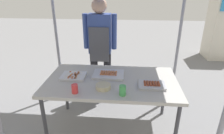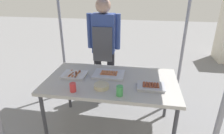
{
  "view_description": "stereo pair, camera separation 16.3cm",
  "coord_description": "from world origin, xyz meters",
  "px_view_note": "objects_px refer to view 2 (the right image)",
  "views": [
    {
      "loc": [
        0.18,
        -2.08,
        1.82
      ],
      "look_at": [
        0.0,
        0.05,
        0.9
      ],
      "focal_mm": 30.55,
      "sensor_mm": 36.0,
      "label": 1
    },
    {
      "loc": [
        0.34,
        -2.06,
        1.82
      ],
      "look_at": [
        0.0,
        0.05,
        0.9
      ],
      "focal_mm": 30.55,
      "sensor_mm": 36.0,
      "label": 2
    }
  ],
  "objects_px": {
    "tray_meat_skewers": "(74,75)",
    "drink_cup_near_edge": "(120,91)",
    "tray_grilled_sausages": "(151,86)",
    "condiment_bowl": "(101,86)",
    "drink_cup_by_wok": "(73,87)",
    "vendor_woman": "(104,43)",
    "stall_table": "(111,84)",
    "tray_pork_links": "(109,74)"
  },
  "relations": [
    {
      "from": "tray_grilled_sausages",
      "to": "drink_cup_near_edge",
      "type": "height_order",
      "value": "drink_cup_near_edge"
    },
    {
      "from": "tray_grilled_sausages",
      "to": "vendor_woman",
      "type": "xyz_separation_m",
      "value": [
        -0.72,
        0.9,
        0.22
      ]
    },
    {
      "from": "tray_meat_skewers",
      "to": "drink_cup_near_edge",
      "type": "xyz_separation_m",
      "value": [
        0.63,
        -0.37,
        0.04
      ]
    },
    {
      "from": "stall_table",
      "to": "vendor_woman",
      "type": "xyz_separation_m",
      "value": [
        -0.25,
        0.77,
        0.29
      ]
    },
    {
      "from": "tray_grilled_sausages",
      "to": "condiment_bowl",
      "type": "height_order",
      "value": "same"
    },
    {
      "from": "stall_table",
      "to": "condiment_bowl",
      "type": "relative_size",
      "value": 9.48
    },
    {
      "from": "stall_table",
      "to": "tray_grilled_sausages",
      "type": "xyz_separation_m",
      "value": [
        0.47,
        -0.13,
        0.07
      ]
    },
    {
      "from": "tray_grilled_sausages",
      "to": "tray_pork_links",
      "type": "height_order",
      "value": "same"
    },
    {
      "from": "stall_table",
      "to": "drink_cup_near_edge",
      "type": "height_order",
      "value": "drink_cup_near_edge"
    },
    {
      "from": "tray_grilled_sausages",
      "to": "drink_cup_by_wok",
      "type": "bearing_deg",
      "value": -165.69
    },
    {
      "from": "drink_cup_by_wok",
      "to": "vendor_woman",
      "type": "relative_size",
      "value": 0.06
    },
    {
      "from": "tray_pork_links",
      "to": "condiment_bowl",
      "type": "height_order",
      "value": "same"
    },
    {
      "from": "tray_grilled_sausages",
      "to": "condiment_bowl",
      "type": "xyz_separation_m",
      "value": [
        -0.55,
        -0.09,
        0.0
      ]
    },
    {
      "from": "tray_grilled_sausages",
      "to": "drink_cup_near_edge",
      "type": "xyz_separation_m",
      "value": [
        -0.33,
        -0.22,
        0.04
      ]
    },
    {
      "from": "tray_meat_skewers",
      "to": "vendor_woman",
      "type": "xyz_separation_m",
      "value": [
        0.23,
        0.75,
        0.22
      ]
    },
    {
      "from": "drink_cup_near_edge",
      "to": "tray_pork_links",
      "type": "bearing_deg",
      "value": 113.24
    },
    {
      "from": "vendor_woman",
      "to": "tray_grilled_sausages",
      "type": "bearing_deg",
      "value": 128.7
    },
    {
      "from": "tray_pork_links",
      "to": "tray_grilled_sausages",
      "type": "bearing_deg",
      "value": -24.44
    },
    {
      "from": "tray_pork_links",
      "to": "drink_cup_near_edge",
      "type": "xyz_separation_m",
      "value": [
        0.2,
        -0.46,
        0.04
      ]
    },
    {
      "from": "tray_meat_skewers",
      "to": "drink_cup_near_edge",
      "type": "bearing_deg",
      "value": -30.62
    },
    {
      "from": "tray_grilled_sausages",
      "to": "condiment_bowl",
      "type": "bearing_deg",
      "value": -170.27
    },
    {
      "from": "stall_table",
      "to": "tray_grilled_sausages",
      "type": "height_order",
      "value": "tray_grilled_sausages"
    },
    {
      "from": "tray_meat_skewers",
      "to": "drink_cup_near_edge",
      "type": "height_order",
      "value": "drink_cup_near_edge"
    },
    {
      "from": "condiment_bowl",
      "to": "drink_cup_near_edge",
      "type": "relative_size",
      "value": 1.5
    },
    {
      "from": "vendor_woman",
      "to": "tray_meat_skewers",
      "type": "bearing_deg",
      "value": 72.52
    },
    {
      "from": "tray_meat_skewers",
      "to": "drink_cup_by_wok",
      "type": "xyz_separation_m",
      "value": [
        0.12,
        -0.37,
        0.03
      ]
    },
    {
      "from": "stall_table",
      "to": "condiment_bowl",
      "type": "bearing_deg",
      "value": -109.04
    },
    {
      "from": "drink_cup_near_edge",
      "to": "tray_grilled_sausages",
      "type": "bearing_deg",
      "value": 33.62
    },
    {
      "from": "stall_table",
      "to": "tray_meat_skewers",
      "type": "xyz_separation_m",
      "value": [
        -0.48,
        0.03,
        0.07
      ]
    },
    {
      "from": "drink_cup_by_wok",
      "to": "vendor_woman",
      "type": "height_order",
      "value": "vendor_woman"
    },
    {
      "from": "tray_grilled_sausages",
      "to": "drink_cup_by_wok",
      "type": "xyz_separation_m",
      "value": [
        -0.84,
        -0.21,
        0.03
      ]
    },
    {
      "from": "tray_grilled_sausages",
      "to": "condiment_bowl",
      "type": "distance_m",
      "value": 0.56
    },
    {
      "from": "tray_meat_skewers",
      "to": "vendor_woman",
      "type": "relative_size",
      "value": 0.18
    },
    {
      "from": "condiment_bowl",
      "to": "drink_cup_near_edge",
      "type": "distance_m",
      "value": 0.26
    },
    {
      "from": "tray_pork_links",
      "to": "vendor_woman",
      "type": "relative_size",
      "value": 0.24
    },
    {
      "from": "tray_meat_skewers",
      "to": "stall_table",
      "type": "bearing_deg",
      "value": -3.4
    },
    {
      "from": "stall_table",
      "to": "tray_pork_links",
      "type": "relative_size",
      "value": 4.09
    },
    {
      "from": "tray_meat_skewers",
      "to": "drink_cup_near_edge",
      "type": "distance_m",
      "value": 0.73
    },
    {
      "from": "tray_meat_skewers",
      "to": "tray_pork_links",
      "type": "distance_m",
      "value": 0.44
    },
    {
      "from": "tray_grilled_sausages",
      "to": "drink_cup_by_wok",
      "type": "height_order",
      "value": "drink_cup_by_wok"
    },
    {
      "from": "tray_pork_links",
      "to": "stall_table",
      "type": "bearing_deg",
      "value": -65.71
    },
    {
      "from": "drink_cup_by_wok",
      "to": "stall_table",
      "type": "bearing_deg",
      "value": 42.84
    }
  ]
}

